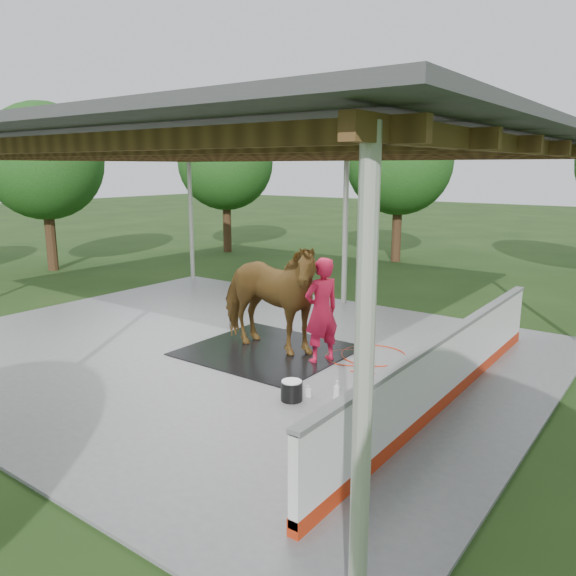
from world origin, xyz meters
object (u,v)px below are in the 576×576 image
Objects in this scene: horse at (267,296)px; handler at (322,310)px; wash_bucket at (292,390)px; dasher_board at (447,370)px.

horse is 1.31× the size of handler.
handler is 2.04m from wash_bucket.
horse is 1.20m from handler.
dasher_board is 3.82m from horse.
horse reaches higher than dasher_board.
horse is at bearing 174.71° from dasher_board.
dasher_board is 23.28× the size of wash_bucket.
dasher_board is at bearing 102.12° from handler.
handler is at bearing 169.65° from dasher_board.
handler is (1.19, 0.12, -0.13)m from horse.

